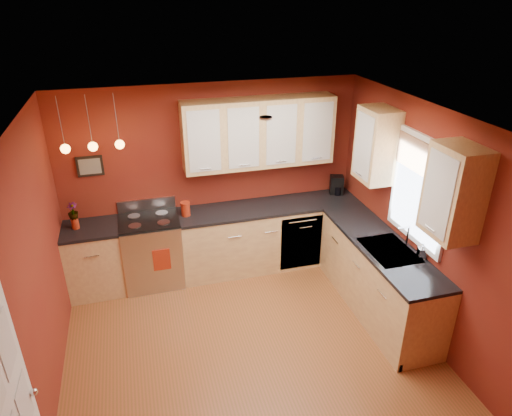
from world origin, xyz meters
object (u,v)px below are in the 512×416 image
object	(u,v)px
sink	(389,252)
soap_pump	(422,251)
gas_range	(152,250)
coffee_maker	(337,186)
red_canister	(186,209)

from	to	relation	value
sink	soap_pump	size ratio (longest dim) A/B	3.68
gas_range	coffee_maker	world-z (taller)	coffee_maker
gas_range	coffee_maker	xyz separation A→B (m)	(2.70, 0.13, 0.58)
coffee_maker	gas_range	bearing A→B (deg)	-159.91
red_canister	coffee_maker	xyz separation A→B (m)	(2.21, 0.12, 0.03)
gas_range	sink	distance (m)	3.05
red_canister	soap_pump	distance (m)	2.96
sink	coffee_maker	size ratio (longest dim) A/B	2.60
soap_pump	coffee_maker	bearing A→B (deg)	95.15
sink	coffee_maker	xyz separation A→B (m)	(0.08, 1.63, 0.15)
coffee_maker	soap_pump	world-z (taller)	coffee_maker
gas_range	soap_pump	bearing A→B (deg)	-31.41
sink	soap_pump	xyz separation A→B (m)	(0.25, -0.25, 0.12)
sink	red_canister	size ratio (longest dim) A/B	3.68
sink	gas_range	bearing A→B (deg)	150.22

